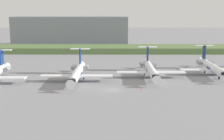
{
  "coord_description": "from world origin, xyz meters",
  "views": [
    {
      "loc": [
        0.51,
        -85.77,
        23.02
      ],
      "look_at": [
        0.0,
        14.13,
        3.0
      ],
      "focal_mm": 50.09,
      "sensor_mm": 36.0,
      "label": 1
    }
  ],
  "objects": [
    {
      "name": "grass_berm",
      "position": [
        0.0,
        78.56,
        1.5
      ],
      "size": [
        320.0,
        20.0,
        3.0
      ],
      "primitive_type": "cube",
      "color": "#597542",
      "rests_on": "ground"
    },
    {
      "name": "distant_hangar",
      "position": [
        -25.57,
        107.01,
        8.85
      ],
      "size": [
        68.89,
        21.27,
        17.7
      ],
      "primitive_type": "cube",
      "color": "gray",
      "rests_on": "ground"
    },
    {
      "name": "regional_jet_fifth",
      "position": [
        35.07,
        22.0,
        2.54
      ],
      "size": [
        22.81,
        31.0,
        9.0
      ],
      "color": "white",
      "rests_on": "ground"
    },
    {
      "name": "ground_plane",
      "position": [
        0.0,
        30.0,
        0.0
      ],
      "size": [
        500.0,
        500.0,
        0.0
      ],
      "primitive_type": "plane",
      "color": "gray"
    },
    {
      "name": "safety_cone_front_marker",
      "position": [
        8.59,
        0.74,
        0.28
      ],
      "size": [
        0.44,
        0.44,
        0.55
      ],
      "primitive_type": "cone",
      "color": "orange",
      "rests_on": "ground"
    },
    {
      "name": "regional_jet_third",
      "position": [
        -11.19,
        12.04,
        2.54
      ],
      "size": [
        22.81,
        31.0,
        9.0
      ],
      "color": "white",
      "rests_on": "ground"
    },
    {
      "name": "regional_jet_fourth",
      "position": [
        13.02,
        17.7,
        2.54
      ],
      "size": [
        22.81,
        31.0,
        9.0
      ],
      "color": "white",
      "rests_on": "ground"
    }
  ]
}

